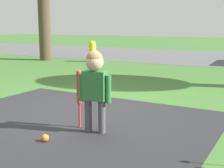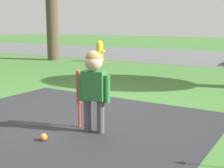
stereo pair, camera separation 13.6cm
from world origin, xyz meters
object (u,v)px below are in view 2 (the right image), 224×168
object	(u,v)px
child	(94,80)
sports_ball	(44,137)
baseball_bat	(79,90)
fire_hydrant	(100,51)

from	to	relation	value
child	sports_ball	xyz separation A→B (m)	(-0.31, -0.51, -0.58)
baseball_bat	sports_ball	world-z (taller)	baseball_bat
sports_ball	fire_hydrant	bearing A→B (deg)	119.21
sports_ball	fire_hydrant	world-z (taller)	fire_hydrant
child	baseball_bat	xyz separation A→B (m)	(-0.26, 0.06, -0.16)
child	baseball_bat	bearing A→B (deg)	155.33
child	baseball_bat	size ratio (longest dim) A/B	1.34
child	fire_hydrant	bearing A→B (deg)	111.39
fire_hydrant	baseball_bat	bearing A→B (deg)	-58.17
sports_ball	fire_hydrant	xyz separation A→B (m)	(-3.68, 6.59, 0.31)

